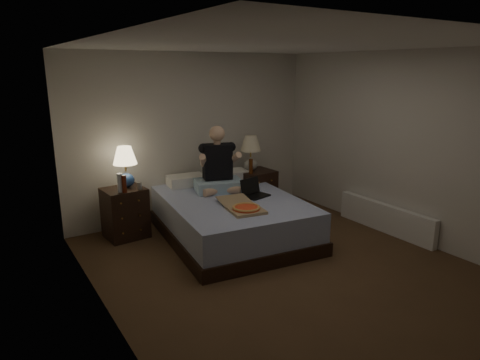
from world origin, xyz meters
TOP-DOWN VIEW (x-y plane):
  - floor at (0.00, 0.00)m, footprint 4.00×4.50m
  - ceiling at (0.00, 0.00)m, footprint 4.00×4.50m
  - wall_back at (0.00, 2.25)m, footprint 4.00×0.00m
  - wall_left at (-2.00, 0.00)m, footprint 0.00×4.50m
  - wall_right at (2.00, 0.00)m, footprint 0.00×4.50m
  - bed at (-0.02, 1.10)m, footprint 1.92×2.40m
  - nightstand_left at (-1.25, 1.87)m, footprint 0.57×0.52m
  - nightstand_right at (0.86, 1.77)m, footprint 0.55×0.50m
  - lamp_left at (-1.18, 1.93)m, footprint 0.34×0.34m
  - lamp_right at (0.79, 1.83)m, footprint 0.37×0.37m
  - water_bottle at (-1.33, 1.73)m, footprint 0.07×0.07m
  - soda_can at (-1.08, 1.71)m, footprint 0.07×0.07m
  - beer_bottle_left at (-1.29, 1.69)m, footprint 0.06×0.06m
  - beer_bottle_right at (0.68, 1.66)m, footprint 0.06×0.06m
  - person at (0.02, 1.50)m, footprint 0.78×0.68m
  - laptop at (0.31, 0.97)m, footprint 0.40×0.35m
  - pizza_box at (-0.15, 0.51)m, footprint 0.52×0.81m
  - radiator at (1.93, 0.09)m, footprint 0.10×1.60m

SIDE VIEW (x-z plane):
  - floor at x=0.00m, z-range 0.00..0.00m
  - radiator at x=1.93m, z-range 0.00..0.40m
  - bed at x=-0.02m, z-range 0.00..0.55m
  - nightstand_right at x=0.86m, z-range 0.00..0.69m
  - nightstand_left at x=-1.25m, z-range 0.00..0.69m
  - pizza_box at x=-0.15m, z-range 0.55..0.63m
  - laptop at x=0.31m, z-range 0.55..0.79m
  - soda_can at x=-1.08m, z-range 0.69..0.79m
  - beer_bottle_right at x=0.68m, z-range 0.69..0.92m
  - beer_bottle_left at x=-1.29m, z-range 0.69..0.92m
  - water_bottle at x=-1.33m, z-range 0.69..0.94m
  - lamp_right at x=0.79m, z-range 0.69..1.25m
  - lamp_left at x=-1.18m, z-range 0.69..1.25m
  - person at x=0.02m, z-range 0.55..1.48m
  - wall_back at x=0.00m, z-range 0.00..2.50m
  - wall_left at x=-2.00m, z-range 0.00..2.50m
  - wall_right at x=2.00m, z-range 0.00..2.50m
  - ceiling at x=0.00m, z-range 2.50..2.50m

